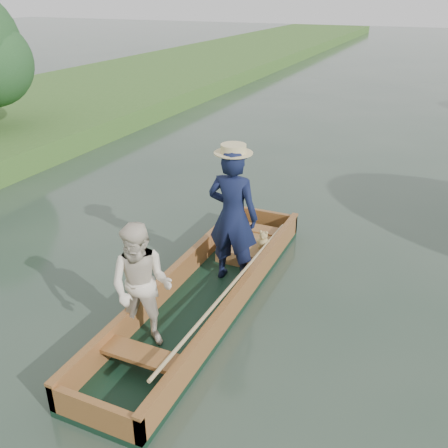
% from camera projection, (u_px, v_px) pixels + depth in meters
% --- Properties ---
extents(ground, '(120.00, 120.00, 0.00)m').
position_uv_depth(ground, '(206.00, 302.00, 6.95)').
color(ground, '#283D30').
rests_on(ground, ground).
extents(punt, '(1.25, 5.00, 2.09)m').
position_uv_depth(punt, '(203.00, 263.00, 6.65)').
color(punt, black).
rests_on(punt, ground).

